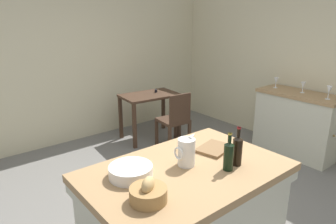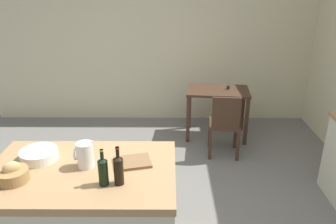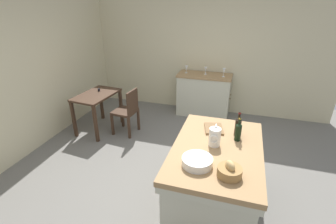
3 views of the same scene
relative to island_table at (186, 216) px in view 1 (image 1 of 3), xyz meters
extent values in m
plane|color=#66635E|center=(0.43, 0.56, -0.48)|extent=(6.76, 6.76, 0.00)
cube|color=beige|center=(0.43, 3.16, 0.82)|extent=(5.32, 0.12, 2.60)
cube|color=beige|center=(3.03, 0.56, 0.82)|extent=(0.12, 5.20, 2.60)
cube|color=#99754C|center=(0.00, 0.00, 0.38)|extent=(1.48, 0.97, 0.06)
cube|color=#BCBAA3|center=(0.00, 0.00, 0.31)|extent=(1.46, 0.95, 0.08)
cube|color=#BCBAA3|center=(0.00, 0.00, -0.06)|extent=(1.40, 0.89, 0.82)
cube|color=#99754C|center=(2.69, 0.58, 0.42)|extent=(0.52, 1.13, 0.04)
cube|color=#BCBAA3|center=(2.69, 0.58, -0.04)|extent=(0.49, 1.10, 0.87)
sphere|color=brown|center=(2.57, 0.01, 0.00)|extent=(0.03, 0.03, 0.03)
cube|color=#3D281C|center=(1.40, 2.41, 0.25)|extent=(0.95, 0.64, 0.04)
cube|color=#3D281C|center=(0.96, 2.21, -0.12)|extent=(0.05, 0.05, 0.71)
cube|color=#3D281C|center=(1.79, 2.13, -0.12)|extent=(0.05, 0.05, 0.71)
cube|color=#3D281C|center=(1.01, 2.69, -0.12)|extent=(0.05, 0.05, 0.71)
cube|color=#3D281C|center=(1.84, 2.61, -0.12)|extent=(0.05, 0.05, 0.71)
cylinder|color=black|center=(1.55, 2.44, 0.29)|extent=(0.04, 0.04, 0.05)
cube|color=#3D281C|center=(1.43, 1.86, -0.04)|extent=(0.43, 0.43, 0.04)
cube|color=#3D281C|center=(1.41, 1.68, 0.20)|extent=(0.36, 0.06, 0.42)
cube|color=#3D281C|center=(1.62, 2.02, -0.27)|extent=(0.04, 0.04, 0.42)
cube|color=#3D281C|center=(1.27, 2.05, -0.27)|extent=(0.04, 0.04, 0.42)
cube|color=#3D281C|center=(1.59, 1.66, -0.27)|extent=(0.04, 0.04, 0.42)
cube|color=#3D281C|center=(1.23, 1.70, -0.27)|extent=(0.04, 0.04, 0.42)
cylinder|color=silver|center=(0.04, 0.04, 0.51)|extent=(0.13, 0.13, 0.21)
cone|color=silver|center=(0.09, 0.04, 0.63)|extent=(0.07, 0.04, 0.06)
torus|color=silver|center=(-0.04, 0.04, 0.52)|extent=(0.02, 0.10, 0.10)
cylinder|color=silver|center=(-0.38, 0.16, 0.45)|extent=(0.31, 0.31, 0.08)
cylinder|color=olive|center=(-0.46, -0.16, 0.45)|extent=(0.23, 0.23, 0.09)
ellipsoid|color=tan|center=(-0.46, -0.16, 0.52)|extent=(0.14, 0.13, 0.10)
cube|color=brown|center=(0.40, 0.09, 0.42)|extent=(0.33, 0.28, 0.02)
cylinder|color=black|center=(0.33, -0.19, 0.51)|extent=(0.07, 0.07, 0.20)
cone|color=black|center=(0.33, -0.19, 0.62)|extent=(0.07, 0.07, 0.02)
cylinder|color=black|center=(0.33, -0.19, 0.67)|extent=(0.03, 0.03, 0.07)
cylinder|color=maroon|center=(0.33, -0.19, 0.70)|extent=(0.03, 0.03, 0.01)
cylinder|color=black|center=(0.22, -0.20, 0.50)|extent=(0.07, 0.07, 0.19)
cone|color=black|center=(0.22, -0.20, 0.61)|extent=(0.07, 0.07, 0.02)
cylinder|color=black|center=(0.22, -0.20, 0.66)|extent=(0.03, 0.03, 0.07)
cylinder|color=#B29933|center=(0.22, -0.20, 0.69)|extent=(0.03, 0.03, 0.01)
cylinder|color=white|center=(2.64, 0.19, 0.44)|extent=(0.06, 0.06, 0.00)
cylinder|color=white|center=(2.64, 0.19, 0.48)|extent=(0.01, 0.01, 0.07)
cone|color=white|center=(2.64, 0.19, 0.57)|extent=(0.07, 0.07, 0.10)
cylinder|color=white|center=(2.72, 0.57, 0.44)|extent=(0.06, 0.06, 0.00)
cylinder|color=white|center=(2.72, 0.57, 0.47)|extent=(0.01, 0.01, 0.06)
cone|color=white|center=(2.72, 0.57, 0.55)|extent=(0.07, 0.07, 0.09)
cylinder|color=white|center=(2.70, 0.98, 0.44)|extent=(0.06, 0.06, 0.00)
cylinder|color=white|center=(2.70, 0.98, 0.48)|extent=(0.01, 0.01, 0.06)
cone|color=white|center=(2.70, 0.98, 0.55)|extent=(0.07, 0.07, 0.09)
camera|label=1|loc=(-1.36, -1.46, 1.47)|focal=32.51mm
camera|label=2|loc=(0.69, -2.26, 1.82)|focal=36.00mm
camera|label=3|loc=(-2.37, -0.15, 1.91)|focal=26.40mm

